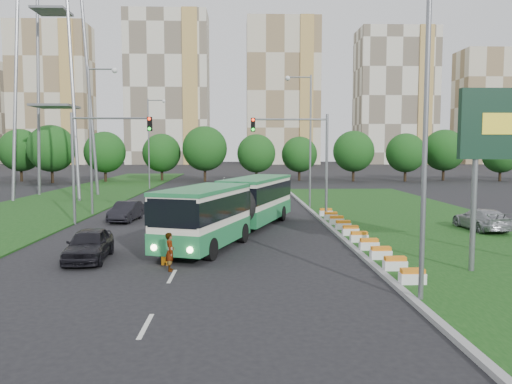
{
  "coord_description": "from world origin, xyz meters",
  "views": [
    {
      "loc": [
        -0.09,
        -27.04,
        5.46
      ],
      "look_at": [
        0.98,
        5.62,
        2.6
      ],
      "focal_mm": 35.0,
      "sensor_mm": 36.0,
      "label": 1
    }
  ],
  "objects_px": {
    "car_left_near": "(89,244)",
    "shopping_trolley": "(166,259)",
    "pedestrian": "(170,252)",
    "articulated_bus": "(232,206)",
    "car_median": "(481,219)",
    "car_left_far": "(126,211)",
    "traffic_mast_median": "(305,150)",
    "traffic_mast_left": "(96,150)"
  },
  "relations": [
    {
      "from": "shopping_trolley",
      "to": "car_left_near",
      "type": "bearing_deg",
      "value": 167.25
    },
    {
      "from": "pedestrian",
      "to": "shopping_trolley",
      "type": "distance_m",
      "value": 1.38
    },
    {
      "from": "car_left_near",
      "to": "pedestrian",
      "type": "bearing_deg",
      "value": -31.82
    },
    {
      "from": "car_median",
      "to": "pedestrian",
      "type": "bearing_deg",
      "value": 23.87
    },
    {
      "from": "car_median",
      "to": "shopping_trolley",
      "type": "bearing_deg",
      "value": 20.51
    },
    {
      "from": "car_left_near",
      "to": "car_left_far",
      "type": "bearing_deg",
      "value": 91.19
    },
    {
      "from": "articulated_bus",
      "to": "car_median",
      "type": "distance_m",
      "value": 16.28
    },
    {
      "from": "car_left_far",
      "to": "car_median",
      "type": "bearing_deg",
      "value": -7.65
    },
    {
      "from": "traffic_mast_left",
      "to": "car_left_far",
      "type": "xyz_separation_m",
      "value": [
        1.73,
        1.54,
        -4.61
      ]
    },
    {
      "from": "car_median",
      "to": "pedestrian",
      "type": "height_order",
      "value": "pedestrian"
    },
    {
      "from": "articulated_bus",
      "to": "car_left_far",
      "type": "bearing_deg",
      "value": 161.74
    },
    {
      "from": "traffic_mast_median",
      "to": "articulated_bus",
      "type": "bearing_deg",
      "value": -133.59
    },
    {
      "from": "car_median",
      "to": "shopping_trolley",
      "type": "relative_size",
      "value": 8.34
    },
    {
      "from": "traffic_mast_median",
      "to": "traffic_mast_left",
      "type": "height_order",
      "value": "same"
    },
    {
      "from": "traffic_mast_left",
      "to": "car_left_near",
      "type": "relative_size",
      "value": 1.75
    },
    {
      "from": "traffic_mast_median",
      "to": "car_median",
      "type": "relative_size",
      "value": 1.65
    },
    {
      "from": "car_left_near",
      "to": "shopping_trolley",
      "type": "distance_m",
      "value": 4.05
    },
    {
      "from": "traffic_mast_median",
      "to": "articulated_bus",
      "type": "height_order",
      "value": "traffic_mast_median"
    },
    {
      "from": "car_left_far",
      "to": "car_median",
      "type": "distance_m",
      "value": 25.01
    },
    {
      "from": "car_left_near",
      "to": "traffic_mast_median",
      "type": "bearing_deg",
      "value": 42.27
    },
    {
      "from": "car_median",
      "to": "car_left_far",
      "type": "bearing_deg",
      "value": -16.85
    },
    {
      "from": "traffic_mast_median",
      "to": "shopping_trolley",
      "type": "distance_m",
      "value": 16.93
    },
    {
      "from": "pedestrian",
      "to": "car_left_far",
      "type": "bearing_deg",
      "value": 12.09
    },
    {
      "from": "car_left_near",
      "to": "pedestrian",
      "type": "relative_size",
      "value": 2.66
    },
    {
      "from": "traffic_mast_left",
      "to": "car_median",
      "type": "xyz_separation_m",
      "value": [
        26.06,
        -4.25,
        -4.49
      ]
    },
    {
      "from": "pedestrian",
      "to": "shopping_trolley",
      "type": "relative_size",
      "value": 2.96
    },
    {
      "from": "articulated_bus",
      "to": "pedestrian",
      "type": "distance_m",
      "value": 9.8
    },
    {
      "from": "traffic_mast_left",
      "to": "car_left_far",
      "type": "bearing_deg",
      "value": 41.73
    },
    {
      "from": "articulated_bus",
      "to": "car_left_far",
      "type": "height_order",
      "value": "articulated_bus"
    },
    {
      "from": "traffic_mast_left",
      "to": "shopping_trolley",
      "type": "bearing_deg",
      "value": -62.11
    },
    {
      "from": "car_left_near",
      "to": "car_median",
      "type": "height_order",
      "value": "same"
    },
    {
      "from": "car_left_near",
      "to": "car_left_far",
      "type": "distance_m",
      "value": 13.35
    },
    {
      "from": "car_left_near",
      "to": "car_median",
      "type": "bearing_deg",
      "value": 14.06
    },
    {
      "from": "traffic_mast_median",
      "to": "car_left_near",
      "type": "distance_m",
      "value": 18.26
    },
    {
      "from": "shopping_trolley",
      "to": "articulated_bus",
      "type": "bearing_deg",
      "value": 72.41
    },
    {
      "from": "articulated_bus",
      "to": "pedestrian",
      "type": "bearing_deg",
      "value": -86.59
    },
    {
      "from": "car_left_near",
      "to": "car_median",
      "type": "xyz_separation_m",
      "value": [
        23.14,
        7.5,
        0.08
      ]
    },
    {
      "from": "car_median",
      "to": "car_left_near",
      "type": "bearing_deg",
      "value": 14.5
    },
    {
      "from": "car_median",
      "to": "shopping_trolley",
      "type": "distance_m",
      "value": 21.1
    },
    {
      "from": "pedestrian",
      "to": "shopping_trolley",
      "type": "xyz_separation_m",
      "value": [
        -0.38,
        1.19,
        -0.57
      ]
    },
    {
      "from": "traffic_mast_left",
      "to": "articulated_bus",
      "type": "relative_size",
      "value": 0.45
    },
    {
      "from": "car_left_far",
      "to": "pedestrian",
      "type": "bearing_deg",
      "value": -64.97
    }
  ]
}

